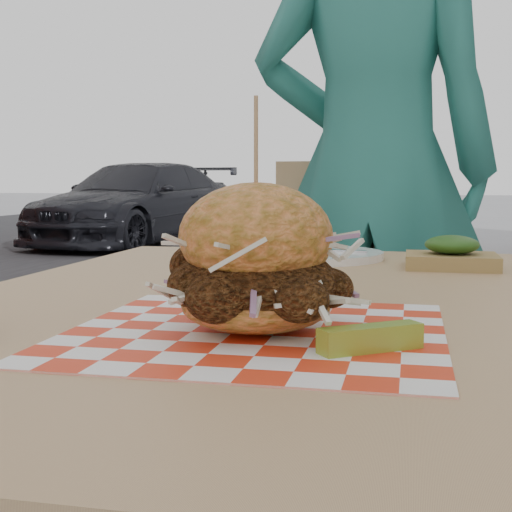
% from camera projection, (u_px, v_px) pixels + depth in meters
% --- Properties ---
extents(diner, '(0.70, 0.47, 1.86)m').
position_uv_depth(diner, '(373.00, 168.00, 1.94)').
color(diner, '#29796D').
rests_on(diner, ground).
extents(car_dark, '(2.24, 4.10, 1.13)m').
position_uv_depth(car_dark, '(137.00, 203.00, 9.91)').
color(car_dark, black).
rests_on(car_dark, ground).
extents(patio_table, '(0.80, 1.20, 0.75)m').
position_uv_depth(patio_table, '(264.00, 355.00, 0.92)').
color(patio_table, tan).
rests_on(patio_table, ground).
extents(patio_chair, '(0.47, 0.48, 0.95)m').
position_uv_depth(patio_chair, '(347.00, 303.00, 1.99)').
color(patio_chair, tan).
rests_on(patio_chair, ground).
extents(paper_liner, '(0.36, 0.36, 0.00)m').
position_uv_depth(paper_liner, '(256.00, 331.00, 0.69)').
color(paper_liner, red).
rests_on(paper_liner, patio_table).
extents(sandwich, '(0.20, 0.20, 0.23)m').
position_uv_depth(sandwich, '(256.00, 267.00, 0.69)').
color(sandwich, orange).
rests_on(sandwich, paper_liner).
extents(pickle_spear, '(0.09, 0.07, 0.02)m').
position_uv_depth(pickle_spear, '(371.00, 338.00, 0.61)').
color(pickle_spear, '#9BAF32').
rests_on(pickle_spear, paper_liner).
extents(place_setting, '(0.27, 0.27, 0.02)m').
position_uv_depth(place_setting, '(311.00, 255.00, 1.34)').
color(place_setting, white).
rests_on(place_setting, patio_table).
extents(kraft_tray, '(0.15, 0.12, 0.06)m').
position_uv_depth(kraft_tray, '(452.00, 255.00, 1.19)').
color(kraft_tray, olive).
rests_on(kraft_tray, patio_table).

